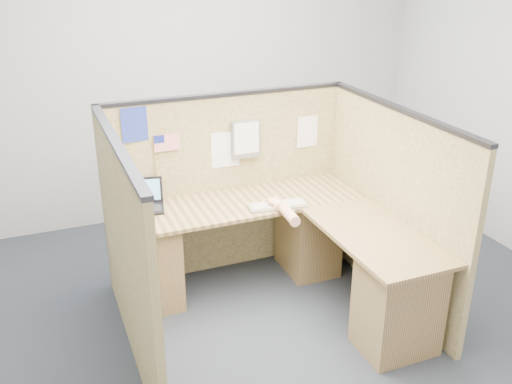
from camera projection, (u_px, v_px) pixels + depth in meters
name	position (u px, v px, depth m)	size (l,w,h in m)	color
floor	(275.00, 327.00, 4.19)	(5.00, 5.00, 0.00)	black
wall_back	(184.00, 78.00, 5.56)	(5.00, 5.00, 0.00)	#ABAFB1
cubicle_partitions	(253.00, 210.00, 4.25)	(2.06, 1.83, 1.53)	brown
l_desk	(283.00, 258.00, 4.34)	(1.95, 1.75, 0.73)	brown
laptop	(143.00, 201.00, 4.36)	(0.33, 0.33, 0.21)	black
keyboard	(278.00, 205.00, 4.38)	(0.47, 0.21, 0.03)	gray
mouse	(274.00, 205.00, 4.36)	(0.12, 0.07, 0.05)	silver
hand_forearm	(284.00, 210.00, 4.23)	(0.12, 0.43, 0.09)	tan
blue_poster	(134.00, 125.00, 4.23)	(0.20, 0.00, 0.26)	navy
american_flag	(164.00, 145.00, 4.36)	(0.21, 0.01, 0.36)	olive
file_holder	(246.00, 139.00, 4.59)	(0.24, 0.05, 0.30)	slate
paper_left	(225.00, 150.00, 4.59)	(0.23, 0.00, 0.29)	white
paper_right	(308.00, 131.00, 4.82)	(0.21, 0.00, 0.27)	white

